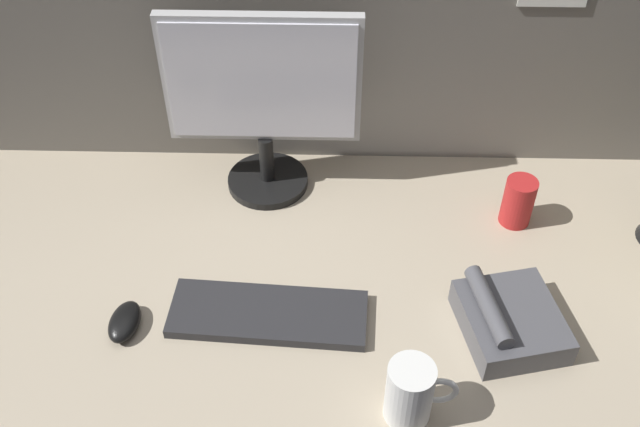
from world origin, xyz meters
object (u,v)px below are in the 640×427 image
Objects in this scene: monitor at (263,98)px; desk_phone at (509,320)px; keyboard at (268,314)px; mouse at (125,322)px; mug_red_plastic at (518,202)px; mug_ceramic_white at (411,392)px.

desk_phone is at bearing -40.89° from monitor.
desk_phone is (44.34, -2.14, 2.19)cm from keyboard.
monitor reaches higher than keyboard.
monitor is 4.35× the size of mouse.
mug_red_plastic reaches higher than desk_phone.
desk_phone reaches higher than mouse.
desk_phone is (19.29, 17.58, -3.10)cm from mug_ceramic_white.
monitor reaches higher than mug_red_plastic.
mug_ceramic_white is at bearing -137.66° from desk_phone.
mouse is 0.77× the size of mug_ceramic_white.
mouse is (-26.38, -2.98, 0.70)cm from keyboard.
keyboard is 57.87cm from mug_red_plastic.
keyboard is (2.92, -38.78, -21.99)cm from monitor.
monitor is at bearing 115.56° from mug_ceramic_white.
monitor reaches higher than mug_ceramic_white.
keyboard is 1.66× the size of desk_phone.
monitor is at bearing 139.11° from desk_phone.
mug_ceramic_white is at bearing -12.76° from mouse.
mug_ceramic_white reaches higher than mouse.
keyboard is at bearing 177.24° from desk_phone.
mug_red_plastic is (53.63, -11.26, -17.50)cm from monitor.
mug_red_plastic is at bearing 77.89° from desk_phone.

